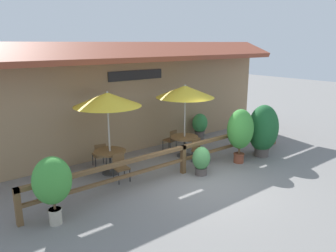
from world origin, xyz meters
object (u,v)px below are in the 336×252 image
at_px(potted_plant_tall_tropical, 263,129).
at_px(patio_umbrella_near, 107,99).
at_px(dining_table_middle, 184,140).
at_px(potted_plant_corner_fern, 240,130).
at_px(chair_near_wallside, 100,154).
at_px(potted_plant_broad_leaf, 52,182).
at_px(potted_plant_small_flowering, 200,125).
at_px(chair_near_streetside, 120,166).
at_px(patio_umbrella_middle, 185,92).
at_px(chair_middle_streetside, 198,149).
at_px(dining_table_near, 110,155).
at_px(potted_plant_entrance_palm, 201,160).
at_px(chair_middle_wallside, 171,139).

bearing_deg(potted_plant_tall_tropical, patio_umbrella_near, 158.62).
height_order(dining_table_middle, potted_plant_corner_fern, potted_plant_corner_fern).
xyz_separation_m(chair_near_wallside, potted_plant_broad_leaf, (-2.56, -2.68, 0.60)).
bearing_deg(potted_plant_small_flowering, chair_near_streetside, -161.28).
height_order(patio_umbrella_near, dining_table_middle, patio_umbrella_near).
height_order(chair_near_streetside, patio_umbrella_middle, patio_umbrella_middle).
bearing_deg(chair_middle_streetside, patio_umbrella_near, 160.79).
xyz_separation_m(patio_umbrella_middle, dining_table_middle, (0.00, 0.00, -1.85)).
distance_m(potted_plant_tall_tropical, potted_plant_small_flowering, 3.13).
distance_m(dining_table_middle, potted_plant_broad_leaf, 5.87).
bearing_deg(patio_umbrella_middle, potted_plant_corner_fern, -58.85).
xyz_separation_m(dining_table_near, potted_plant_corner_fern, (4.09, -2.01, 0.58)).
bearing_deg(dining_table_middle, potted_plant_small_flowering, 31.82).
bearing_deg(chair_near_streetside, dining_table_near, 91.13).
bearing_deg(potted_plant_entrance_palm, potted_plant_tall_tropical, -2.30).
height_order(patio_umbrella_near, potted_plant_small_flowering, patio_umbrella_near).
bearing_deg(potted_plant_tall_tropical, dining_table_middle, 141.40).
height_order(chair_near_wallside, potted_plant_entrance_palm, potted_plant_entrance_palm).
bearing_deg(potted_plant_entrance_palm, chair_middle_wallside, 72.84).
distance_m(chair_near_wallside, potted_plant_corner_fern, 4.98).
bearing_deg(potted_plant_broad_leaf, patio_umbrella_near, 37.38).
height_order(patio_umbrella_near, chair_middle_streetside, patio_umbrella_near).
bearing_deg(chair_middle_wallside, chair_near_wallside, -15.11).
bearing_deg(potted_plant_small_flowering, potted_plant_broad_leaf, -158.76).
distance_m(patio_umbrella_middle, potted_plant_entrance_palm, 2.73).
height_order(chair_near_streetside, potted_plant_tall_tropical, potted_plant_tall_tropical).
relative_size(chair_middle_streetside, potted_plant_tall_tropical, 0.43).
bearing_deg(potted_plant_small_flowering, patio_umbrella_near, -168.80).
xyz_separation_m(potted_plant_tall_tropical, potted_plant_small_flowering, (-0.29, 3.09, -0.40)).
bearing_deg(potted_plant_small_flowering, potted_plant_tall_tropical, -84.65).
bearing_deg(chair_near_wallside, patio_umbrella_middle, 173.59).
height_order(dining_table_middle, chair_middle_streetside, chair_middle_streetside).
relative_size(patio_umbrella_middle, potted_plant_broad_leaf, 1.62).
distance_m(chair_middle_wallside, potted_plant_small_flowering, 2.08).
distance_m(dining_table_middle, potted_plant_tall_tropical, 2.98).
distance_m(chair_near_streetside, dining_table_middle, 3.11).
xyz_separation_m(chair_middle_streetside, potted_plant_broad_leaf, (-5.56, -0.91, 0.60)).
xyz_separation_m(chair_near_streetside, dining_table_middle, (3.08, 0.48, 0.14)).
bearing_deg(potted_plant_tall_tropical, chair_near_streetside, 165.77).
relative_size(chair_near_streetside, potted_plant_corner_fern, 0.43).
bearing_deg(dining_table_middle, potted_plant_broad_leaf, -163.03).
xyz_separation_m(patio_umbrella_near, potted_plant_corner_fern, (4.09, -2.01, -1.27)).
height_order(patio_umbrella_middle, chair_middle_streetside, patio_umbrella_middle).
bearing_deg(patio_umbrella_middle, potted_plant_broad_leaf, -163.03).
xyz_separation_m(chair_near_wallside, potted_plant_corner_fern, (4.10, -2.73, 0.73)).
bearing_deg(dining_table_near, chair_near_wallside, 90.59).
bearing_deg(patio_umbrella_near, potted_plant_tall_tropical, -21.38).
height_order(dining_table_near, patio_umbrella_middle, patio_umbrella_middle).
relative_size(chair_near_wallside, chair_middle_streetside, 1.00).
xyz_separation_m(potted_plant_corner_fern, potted_plant_small_flowering, (0.95, 3.01, -0.55)).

